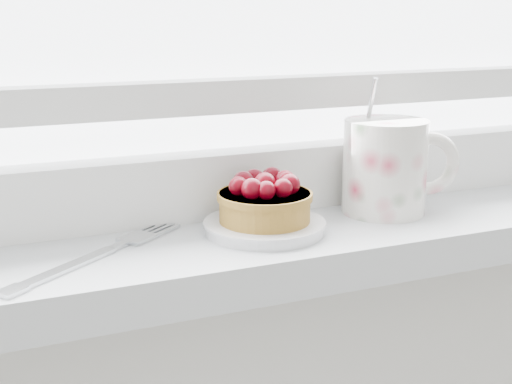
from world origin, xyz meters
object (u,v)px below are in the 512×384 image
floral_mug (388,165)px  saucer (265,227)px  raspberry_tart (265,200)px  fork (97,255)px

floral_mug → saucer: bearing=-174.8°
raspberry_tart → floral_mug: bearing=5.1°
saucer → fork: bearing=-177.7°
saucer → raspberry_tart: size_ratio=1.29×
saucer → floral_mug: floral_mug is taller
saucer → raspberry_tart: bearing=61.4°
saucer → floral_mug: size_ratio=0.84×
fork → floral_mug: bearing=3.7°
fork → raspberry_tart: bearing=2.5°
raspberry_tart → saucer: bearing=-118.6°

